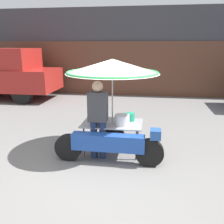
{
  "coord_description": "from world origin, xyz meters",
  "views": [
    {
      "loc": [
        0.79,
        -3.89,
        2.27
      ],
      "look_at": [
        0.02,
        1.06,
        0.9
      ],
      "focal_mm": 40.0,
      "sensor_mm": 36.0,
      "label": 1
    }
  ],
  "objects": [
    {
      "name": "ground_plane",
      "position": [
        0.0,
        0.0,
        0.0
      ],
      "size": [
        36.0,
        36.0,
        0.0
      ],
      "primitive_type": "plane",
      "color": "slate"
    },
    {
      "name": "shopfront_building",
      "position": [
        0.0,
        8.38,
        1.91
      ],
      "size": [
        28.0,
        2.06,
        3.83
      ],
      "color": "#38383D",
      "rests_on": "ground"
    },
    {
      "name": "vendor_motorcycle_cart",
      "position": [
        0.02,
        1.04,
        1.55
      ],
      "size": [
        2.15,
        1.91,
        1.99
      ],
      "color": "black",
      "rests_on": "ground"
    },
    {
      "name": "vendor_person",
      "position": [
        -0.22,
        0.76,
        0.89
      ],
      "size": [
        0.38,
        0.22,
        1.59
      ],
      "color": "navy",
      "rests_on": "ground"
    }
  ]
}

